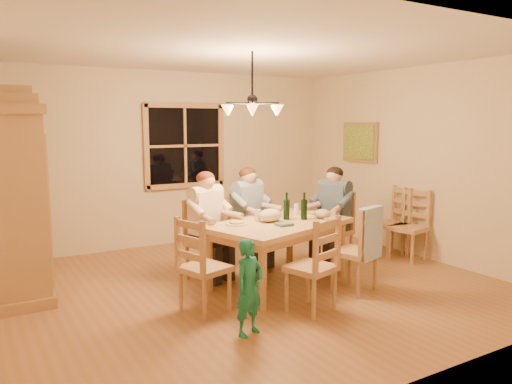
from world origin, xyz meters
TOP-DOWN VIEW (x-y plane):
  - floor at (0.00, 0.00)m, footprint 5.50×5.50m
  - ceiling at (0.00, 0.00)m, footprint 5.50×5.00m
  - wall_back at (0.00, 2.50)m, footprint 5.50×0.02m
  - wall_right at (2.75, 0.00)m, footprint 0.02×5.00m
  - window at (0.20, 2.47)m, footprint 1.30×0.06m
  - painting at (2.71, 1.20)m, footprint 0.06×0.78m
  - chandelier at (-0.00, 0.00)m, footprint 0.77×0.68m
  - armoire at (-2.42, 1.11)m, footprint 0.66×1.40m
  - dining_table at (0.30, -0.10)m, footprint 1.89×1.46m
  - chair_far_left at (-0.33, 0.54)m, footprint 0.54×0.53m
  - chair_far_right at (0.38, 0.75)m, footprint 0.54×0.53m
  - chair_near_left at (0.12, -0.97)m, footprint 0.54×0.53m
  - chair_near_right at (0.92, -0.73)m, footprint 0.54×0.53m
  - chair_end_left at (-0.81, -0.43)m, footprint 0.53×0.54m
  - chair_end_right at (1.40, 0.24)m, footprint 0.53×0.54m
  - adult_woman at (-0.33, 0.54)m, footprint 0.49×0.51m
  - adult_plaid_man at (0.38, 0.75)m, footprint 0.49×0.51m
  - adult_slate_man at (1.40, 0.24)m, footprint 0.51×0.49m
  - towel at (0.98, -0.91)m, footprint 0.39×0.21m
  - wine_bottle_a at (0.46, -0.03)m, footprint 0.08×0.08m
  - wine_bottle_b at (0.64, -0.13)m, footprint 0.08×0.08m
  - plate_woman at (-0.20, 0.02)m, footprint 0.26×0.26m
  - plate_plaid at (0.47, 0.25)m, footprint 0.26×0.26m
  - plate_slate at (0.89, 0.05)m, footprint 0.26×0.26m
  - wine_glass_a at (0.10, 0.05)m, footprint 0.06×0.06m
  - wine_glass_b at (0.74, 0.16)m, footprint 0.06×0.06m
  - cap at (0.89, -0.17)m, footprint 0.20×0.20m
  - napkin at (0.23, -0.31)m, footprint 0.21×0.19m
  - cloth_bundle at (0.22, -0.04)m, footprint 0.28×0.22m
  - child at (-0.70, -1.14)m, footprint 0.37×0.30m
  - chair_spare_front at (2.45, -0.12)m, footprint 0.50×0.51m
  - chair_spare_back at (2.45, 0.21)m, footprint 0.48×0.50m

SIDE VIEW (x-z plane):
  - floor at x=0.00m, z-range 0.00..0.00m
  - chair_far_left at x=-0.33m, z-range -0.19..0.80m
  - chair_far_right at x=0.38m, z-range -0.19..0.80m
  - chair_near_left at x=0.12m, z-range -0.19..0.80m
  - chair_near_right at x=0.92m, z-range -0.19..0.80m
  - chair_end_left at x=-0.81m, z-range -0.19..0.80m
  - chair_end_right at x=1.40m, z-range -0.19..0.80m
  - chair_spare_front at x=2.45m, z-range -0.19..0.80m
  - chair_spare_back at x=2.45m, z-range -0.19..0.80m
  - child at x=-0.70m, z-range 0.00..0.89m
  - dining_table at x=0.30m, z-range 0.28..1.04m
  - towel at x=0.98m, z-range 0.41..0.99m
  - plate_woman at x=-0.20m, z-range 0.76..0.78m
  - plate_plaid at x=0.47m, z-range 0.76..0.78m
  - plate_slate at x=0.89m, z-range 0.76..0.78m
  - napkin at x=0.23m, z-range 0.76..0.79m
  - cap at x=0.89m, z-range 0.76..0.87m
  - wine_glass_a at x=0.10m, z-range 0.76..0.90m
  - wine_glass_b at x=0.74m, z-range 0.76..0.90m
  - cloth_bundle at x=0.22m, z-range 0.76..0.91m
  - adult_woman at x=-0.33m, z-range 0.40..1.28m
  - adult_plaid_man at x=0.38m, z-range 0.40..1.28m
  - adult_slate_man at x=1.40m, z-range 0.40..1.28m
  - wine_bottle_a at x=0.46m, z-range 0.76..1.09m
  - wine_bottle_b at x=0.64m, z-range 0.76..1.09m
  - armoire at x=-2.42m, z-range -0.09..2.21m
  - wall_back at x=0.00m, z-range 0.00..2.70m
  - wall_right at x=2.75m, z-range 0.00..2.70m
  - window at x=0.20m, z-range 0.90..2.20m
  - painting at x=2.71m, z-range 1.28..1.92m
  - chandelier at x=0.00m, z-range 1.72..2.43m
  - ceiling at x=0.00m, z-range 2.69..2.71m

